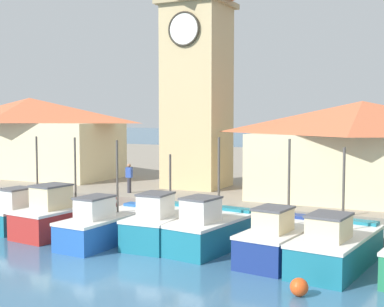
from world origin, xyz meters
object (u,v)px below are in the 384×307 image
object	(u,v)px
clock_tower	(197,71)
fishing_boat_right_inner	(281,240)
dock_worker_near_tower	(129,178)
warehouse_left	(30,136)
fishing_boat_right_outer	(336,247)
fishing_boat_center	(164,225)
mooring_buoy	(299,287)
warehouse_right	(361,150)
fishing_boat_left_inner	(65,216)
fishing_boat_mid_left	(108,225)
fishing_boat_left_outer	(28,213)
fishing_boat_mid_right	(211,230)

from	to	relation	value
clock_tower	fishing_boat_right_inner	bearing A→B (deg)	-48.47
dock_worker_near_tower	clock_tower	bearing A→B (deg)	58.59
clock_tower	warehouse_left	world-z (taller)	clock_tower
fishing_boat_right_outer	fishing_boat_right_inner	bearing A→B (deg)	175.55
fishing_boat_center	mooring_buoy	xyz separation A→B (m)	(7.03, -4.05, -0.52)
warehouse_left	warehouse_right	xyz separation A→B (m)	(22.43, -0.92, -0.22)
fishing_boat_right_outer	dock_worker_near_tower	xyz separation A→B (m)	(-12.25, 5.17, 1.33)
fishing_boat_left_inner	fishing_boat_center	world-z (taller)	fishing_boat_left_inner
warehouse_left	dock_worker_near_tower	bearing A→B (deg)	-19.69
fishing_boat_left_inner	mooring_buoy	size ratio (longest dim) A/B	9.40
clock_tower	mooring_buoy	world-z (taller)	clock_tower
fishing_boat_left_inner	fishing_boat_right_outer	world-z (taller)	fishing_boat_left_inner
warehouse_right	fishing_boat_right_outer	bearing A→B (deg)	-87.28
fishing_boat_right_inner	mooring_buoy	distance (m)	4.13
fishing_boat_left_inner	warehouse_right	xyz separation A→B (m)	(12.24, 7.87, 2.98)
fishing_boat_mid_left	mooring_buoy	world-z (taller)	fishing_boat_mid_left
fishing_boat_right_outer	fishing_boat_mid_left	bearing A→B (deg)	-177.25
fishing_boat_left_outer	fishing_boat_right_inner	size ratio (longest dim) A/B	0.93
fishing_boat_left_inner	fishing_boat_right_outer	size ratio (longest dim) A/B	0.99
fishing_boat_mid_right	warehouse_left	bearing A→B (deg)	154.20
fishing_boat_left_outer	fishing_boat_mid_right	bearing A→B (deg)	0.59
fishing_boat_right_inner	fishing_boat_right_outer	xyz separation A→B (m)	(2.11, -0.16, -0.01)
fishing_boat_left_outer	fishing_boat_mid_right	xyz separation A→B (m)	(9.83, 0.10, 0.09)
mooring_buoy	fishing_boat_mid_right	bearing A→B (deg)	139.97
fishing_boat_center	dock_worker_near_tower	world-z (taller)	fishing_boat_center
fishing_boat_left_inner	mooring_buoy	bearing A→B (deg)	-17.07
fishing_boat_left_outer	fishing_boat_right_inner	distance (m)	12.95
fishing_boat_center	warehouse_left	xyz separation A→B (m)	(-15.35, 8.48, 3.21)
fishing_boat_mid_right	fishing_boat_right_outer	xyz separation A→B (m)	(5.23, -0.45, -0.04)
warehouse_left	fishing_boat_mid_right	bearing A→B (deg)	-25.80
fishing_boat_right_outer	clock_tower	xyz separation A→B (m)	(-9.92, 8.98, 7.36)
fishing_boat_mid_right	dock_worker_near_tower	size ratio (longest dim) A/B	3.02
fishing_boat_center	dock_worker_near_tower	xyz separation A→B (m)	(-4.78, 4.70, 1.28)
warehouse_left	fishing_boat_center	bearing A→B (deg)	-28.92
clock_tower	warehouse_left	xyz separation A→B (m)	(-12.90, -0.03, -4.10)
dock_worker_near_tower	fishing_boat_left_inner	bearing A→B (deg)	-94.29
warehouse_right	fishing_boat_left_outer	bearing A→B (deg)	-152.38
fishing_boat_center	fishing_boat_right_outer	world-z (taller)	fishing_boat_right_outer
fishing_boat_left_outer	fishing_boat_right_inner	world-z (taller)	fishing_boat_right_inner
fishing_boat_right_outer	dock_worker_near_tower	size ratio (longest dim) A/B	3.36
mooring_buoy	fishing_boat_right_inner	bearing A→B (deg)	114.23
fishing_boat_left_inner	warehouse_left	bearing A→B (deg)	139.23
fishing_boat_center	clock_tower	xyz separation A→B (m)	(-2.46, 8.51, 7.31)
warehouse_left	mooring_buoy	xyz separation A→B (m)	(22.39, -12.53, -3.73)
fishing_boat_right_outer	warehouse_right	size ratio (longest dim) A/B	0.50
fishing_boat_left_inner	fishing_boat_mid_left	bearing A→B (deg)	-12.46
fishing_boat_left_outer	warehouse_right	distance (m)	16.85
dock_worker_near_tower	fishing_boat_right_inner	bearing A→B (deg)	-26.30
warehouse_left	clock_tower	bearing A→B (deg)	0.11
fishing_boat_left_outer	fishing_boat_right_inner	xyz separation A→B (m)	(12.95, -0.19, 0.06)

